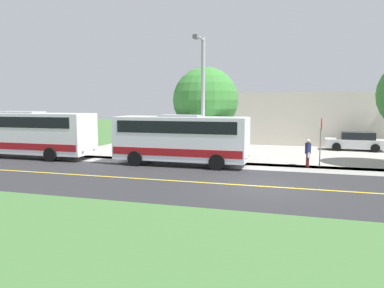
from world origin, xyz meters
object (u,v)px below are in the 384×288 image
(commercial_building, at_px, (306,117))
(shuttle_bus_front, at_px, (181,138))
(transit_bus_rear, at_px, (21,132))
(street_light_pole, at_px, (202,95))
(stop_sign, at_px, (321,133))
(pedestrian_with_bags, at_px, (308,152))
(tree_curbside, at_px, (206,100))
(parked_car_near, at_px, (355,142))

(commercial_building, bearing_deg, shuttle_bus_front, -23.78)
(transit_bus_rear, bearing_deg, commercial_building, 131.59)
(shuttle_bus_front, height_order, street_light_pole, street_light_pole)
(commercial_building, bearing_deg, stop_sign, 2.07)
(pedestrian_with_bags, bearing_deg, tree_curbside, -103.85)
(street_light_pole, relative_size, tree_curbside, 1.24)
(stop_sign, distance_m, street_light_pole, 7.24)
(shuttle_bus_front, height_order, transit_bus_rear, transit_bus_rear)
(pedestrian_with_bags, xyz_separation_m, street_light_pole, (0.92, -6.09, 3.30))
(shuttle_bus_front, bearing_deg, parked_car_near, 132.97)
(transit_bus_rear, bearing_deg, pedestrian_with_bags, 93.86)
(shuttle_bus_front, height_order, parked_car_near, shuttle_bus_front)
(stop_sign, bearing_deg, commercial_building, -177.93)
(stop_sign, relative_size, commercial_building, 0.13)
(parked_car_near, bearing_deg, transit_bus_rear, -65.57)
(stop_sign, bearing_deg, transit_bus_rear, -85.36)
(shuttle_bus_front, height_order, stop_sign, shuttle_bus_front)
(shuttle_bus_front, height_order, commercial_building, commercial_building)
(transit_bus_rear, xyz_separation_m, tree_curbside, (-2.89, 12.35, 2.17))
(parked_car_near, relative_size, commercial_building, 0.20)
(tree_curbside, bearing_deg, street_light_pole, 10.02)
(pedestrian_with_bags, distance_m, tree_curbside, 7.38)
(stop_sign, bearing_deg, shuttle_bus_front, -78.57)
(parked_car_near, distance_m, tree_curbside, 13.08)
(parked_car_near, bearing_deg, shuttle_bus_front, -47.03)
(shuttle_bus_front, distance_m, parked_car_near, 15.17)
(pedestrian_with_bags, xyz_separation_m, parked_car_near, (-9.01, 3.76, -0.19))
(transit_bus_rear, xyz_separation_m, pedestrian_with_bags, (-1.28, 18.89, -0.85))
(transit_bus_rear, bearing_deg, street_light_pole, 91.60)
(shuttle_bus_front, xyz_separation_m, parked_car_near, (-10.32, 11.08, -0.97))
(tree_curbside, bearing_deg, pedestrian_with_bags, 76.15)
(tree_curbside, xyz_separation_m, commercial_building, (-14.00, 6.68, -1.58))
(transit_bus_rear, relative_size, pedestrian_with_bags, 6.45)
(street_light_pole, bearing_deg, commercial_building, 159.35)
(parked_car_near, bearing_deg, pedestrian_with_bags, -22.63)
(shuttle_bus_front, relative_size, street_light_pole, 1.07)
(street_light_pole, xyz_separation_m, parked_car_near, (-9.93, 9.85, -3.49))
(pedestrian_with_bags, bearing_deg, street_light_pole, -81.44)
(tree_curbside, height_order, commercial_building, tree_curbside)
(commercial_building, bearing_deg, pedestrian_with_bags, -0.50)
(shuttle_bus_front, relative_size, pedestrian_with_bags, 4.93)
(shuttle_bus_front, xyz_separation_m, transit_bus_rear, (-0.03, -11.57, 0.07))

